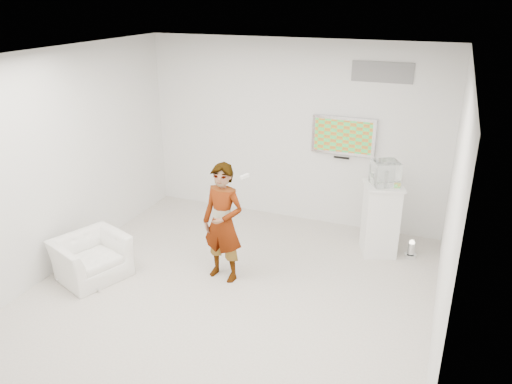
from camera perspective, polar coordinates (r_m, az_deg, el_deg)
room at (r=6.02m, az=-2.97°, el=0.98°), size 5.01×5.01×3.00m
tv at (r=7.99m, az=9.98°, el=6.36°), size 1.00×0.08×0.60m
logo_decal at (r=7.74m, az=14.24°, el=13.13°), size 0.90×0.02×0.30m
person at (r=6.60m, az=-3.79°, el=-3.55°), size 0.65×0.48×1.63m
armchair at (r=7.19m, az=-18.32°, el=-7.12°), size 1.05×1.12×0.58m
pedestal at (r=7.55m, az=14.02°, el=-3.03°), size 0.67×0.67×1.09m
floor_uplight at (r=7.71m, az=17.31°, el=-6.27°), size 0.19×0.19×0.27m
vitrine at (r=7.29m, az=14.54°, el=2.11°), size 0.47×0.47×0.35m
console at (r=7.31m, az=14.49°, el=1.60°), size 0.08×0.16×0.21m
wii_remote at (r=6.33m, az=-1.30°, el=1.80°), size 0.08×0.16×0.04m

